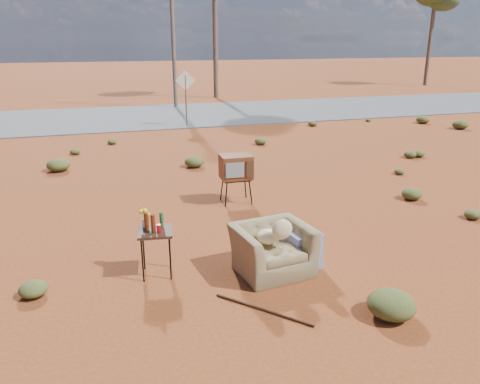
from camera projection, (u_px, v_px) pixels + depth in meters
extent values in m
plane|color=brown|center=(238.00, 263.00, 7.32)|extent=(140.00, 140.00, 0.00)
cube|color=#565659|center=(141.00, 116.00, 20.94)|extent=(140.00, 7.00, 0.04)
imported|color=olive|center=(273.00, 242.00, 6.91)|extent=(1.18, 0.85, 0.96)
ellipsoid|color=#DEBF87|center=(268.00, 236.00, 6.91)|extent=(0.35, 0.35, 0.20)
ellipsoid|color=#DEBF87|center=(282.00, 229.00, 6.69)|extent=(0.31, 0.15, 0.31)
cube|color=#213398|center=(298.00, 246.00, 7.26)|extent=(0.55, 0.76, 0.56)
cube|color=black|center=(236.00, 179.00, 9.87)|extent=(0.59, 0.46, 0.03)
cylinder|color=black|center=(226.00, 194.00, 9.70)|extent=(0.03, 0.03, 0.52)
cylinder|color=black|center=(251.00, 192.00, 9.83)|extent=(0.03, 0.03, 0.52)
cylinder|color=black|center=(222.00, 189.00, 10.07)|extent=(0.03, 0.03, 0.52)
cylinder|color=black|center=(245.00, 187.00, 10.20)|extent=(0.03, 0.03, 0.52)
cube|color=brown|center=(236.00, 167.00, 9.79)|extent=(0.66, 0.52, 0.50)
cube|color=gray|center=(235.00, 170.00, 9.52)|extent=(0.39, 0.03, 0.31)
cube|color=#472D19|center=(250.00, 169.00, 9.60)|extent=(0.15, 0.03, 0.35)
cube|color=#351F13|center=(155.00, 232.00, 6.75)|extent=(0.55, 0.55, 0.04)
cylinder|color=black|center=(142.00, 260.00, 6.65)|extent=(0.02, 0.02, 0.68)
cylinder|color=black|center=(170.00, 258.00, 6.70)|extent=(0.02, 0.02, 0.68)
cylinder|color=black|center=(144.00, 248.00, 7.01)|extent=(0.02, 0.02, 0.68)
cylinder|color=black|center=(170.00, 247.00, 7.07)|extent=(0.02, 0.02, 0.68)
cylinder|color=#53220D|center=(146.00, 222.00, 6.74)|extent=(0.07, 0.07, 0.25)
cylinder|color=#53220D|center=(153.00, 224.00, 6.63)|extent=(0.06, 0.06, 0.27)
cylinder|color=#245429|center=(162.00, 220.00, 6.82)|extent=(0.06, 0.06, 0.23)
cylinder|color=red|center=(159.00, 229.00, 6.64)|extent=(0.06, 0.06, 0.13)
cylinder|color=silver|center=(145.00, 223.00, 6.84)|extent=(0.08, 0.08, 0.14)
ellipsoid|color=yellow|center=(144.00, 213.00, 6.79)|extent=(0.16, 0.16, 0.12)
cylinder|color=#482513|center=(263.00, 310.00, 6.02)|extent=(0.98, 1.07, 0.04)
cylinder|color=brown|center=(186.00, 101.00, 18.33)|extent=(0.06, 0.06, 2.00)
cube|color=silver|center=(185.00, 80.00, 18.08)|extent=(0.78, 0.04, 0.78)
cylinder|color=brown|center=(215.00, 36.00, 26.69)|extent=(0.28, 0.28, 7.00)
cylinder|color=brown|center=(430.00, 40.00, 34.24)|extent=(0.28, 0.28, 6.50)
cylinder|color=brown|center=(173.00, 24.00, 22.52)|extent=(0.20, 0.20, 8.00)
ellipsoid|color=#4D5525|center=(412.00, 194.00, 10.18)|extent=(0.44, 0.44, 0.24)
ellipsoid|color=#4D5525|center=(58.00, 165.00, 12.34)|extent=(0.60, 0.60, 0.33)
ellipsoid|color=#4D5525|center=(410.00, 154.00, 13.73)|extent=(0.36, 0.36, 0.20)
ellipsoid|color=#4D5525|center=(261.00, 141.00, 15.45)|extent=(0.40, 0.40, 0.22)
ellipsoid|color=#4D5525|center=(112.00, 142.00, 15.51)|extent=(0.30, 0.30, 0.17)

